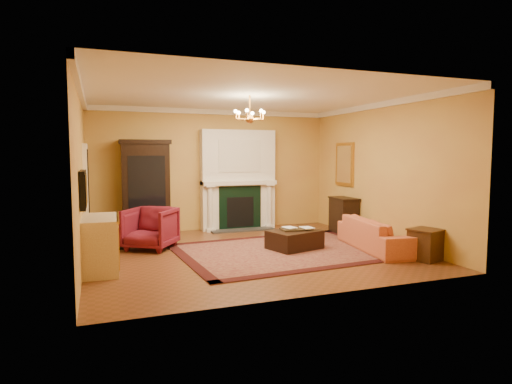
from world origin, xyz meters
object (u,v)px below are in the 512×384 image
wingback_armchair (150,226)px  pedestal_table (120,231)px  china_cabinet (146,190)px  commode (100,244)px  end_table (425,245)px  coral_sofa (378,229)px  console_table (344,216)px  leather_ottoman (295,239)px

wingback_armchair → pedestal_table: wingback_armchair is taller
china_cabinet → commode: 3.17m
commode → end_table: bearing=-11.0°
pedestal_table → coral_sofa: coral_sofa is taller
china_cabinet → end_table: size_ratio=3.96×
console_table → commode: bearing=-160.5°
end_table → console_table: size_ratio=0.65×
china_cabinet → pedestal_table: china_cabinet is taller
china_cabinet → wingback_armchair: (-0.09, -1.55, -0.61)m
commode → leather_ottoman: size_ratio=1.22×
pedestal_table → console_table: size_ratio=0.76×
commode → coral_sofa: bearing=-0.6°
end_table → pedestal_table: bearing=150.4°
wingback_armchair → console_table: wingback_armchair is taller
coral_sofa → end_table: bearing=-157.0°
commode → console_table: (5.51, 1.54, -0.03)m
wingback_armchair → china_cabinet: bearing=120.2°
coral_sofa → wingback_armchair: bearing=77.4°
coral_sofa → end_table: coral_sofa is taller
end_table → console_table: 2.82m
console_table → wingback_armchair: bearing=-174.0°
coral_sofa → leather_ottoman: bearing=77.3°
commode → coral_sofa: commode is taller
china_cabinet → end_table: bearing=-41.9°
commode → console_table: size_ratio=1.43×
pedestal_table → end_table: 5.82m
china_cabinet → end_table: china_cabinet is taller
china_cabinet → pedestal_table: size_ratio=3.37×
wingback_armchair → end_table: wingback_armchair is taller
pedestal_table → commode: bearing=-103.6°
pedestal_table → commode: size_ratio=0.53×
china_cabinet → pedestal_table: bearing=-114.5°
wingback_armchair → coral_sofa: (4.23, -1.63, -0.04)m
end_table → leather_ottoman: size_ratio=0.55×
console_table → china_cabinet: bearing=166.7°
wingback_armchair → coral_sofa: wingback_armchair is taller
console_table → coral_sofa: bearing=-96.4°
china_cabinet → coral_sofa: size_ratio=1.00×
pedestal_table → leather_ottoman: pedestal_table is taller
wingback_armchair → pedestal_table: (-0.56, 0.23, -0.09)m
wingback_armchair → console_table: (4.56, 0.17, -0.04)m
pedestal_table → wingback_armchair: bearing=-22.2°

